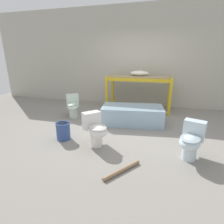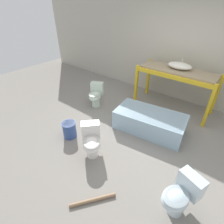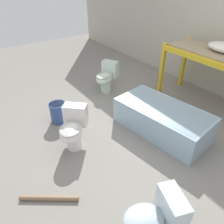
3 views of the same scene
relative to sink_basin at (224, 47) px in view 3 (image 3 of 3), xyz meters
name	(u,v)px [view 3 (image 3 of 3)]	position (x,y,z in m)	size (l,w,h in m)	color
ground_plane	(146,129)	(-0.15, -1.51, -1.14)	(12.00, 12.00, 0.00)	gray
shelving_rack	(218,63)	(0.01, -0.07, -0.25)	(1.94, 0.75, 1.06)	gold
sink_basin	(224,47)	(0.00, 0.00, 0.00)	(0.58, 0.36, 0.24)	silver
bathtub_main	(162,118)	(0.02, -1.32, -0.89)	(1.59, 0.95, 0.44)	#99B7CC
toilet_near	(73,128)	(-0.46, -2.66, -0.81)	(0.62, 0.61, 0.62)	white
toilet_far	(106,77)	(-1.64, -1.29, -0.81)	(0.54, 0.64, 0.62)	silver
toilet_extra	(153,220)	(1.20, -2.68, -0.81)	(0.49, 0.63, 0.62)	silver
bucket_white	(58,112)	(-1.19, -2.59, -0.96)	(0.29, 0.29, 0.35)	#334C8C
loose_pipe	(49,198)	(0.20, -3.33, -1.11)	(0.45, 0.59, 0.06)	#8C6B4C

